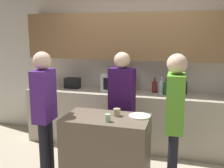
{
  "coord_description": "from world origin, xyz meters",
  "views": [
    {
      "loc": [
        0.8,
        -2.72,
        1.9
      ],
      "look_at": [
        -0.06,
        0.36,
        1.26
      ],
      "focal_mm": 42.0,
      "sensor_mm": 36.0,
      "label": 1
    }
  ],
  "objects_px": {
    "microwave": "(119,82)",
    "person_left": "(175,115)",
    "bottle_5": "(185,87)",
    "plate_on_island": "(140,116)",
    "bottle_3": "(172,90)",
    "cup_1": "(117,112)",
    "cup_0": "(107,118)",
    "bottle_2": "(166,89)",
    "person_center": "(44,106)",
    "toaster": "(72,83)",
    "bottle_1": "(162,87)",
    "bottle_4": "(178,90)",
    "bottle_0": "(155,87)",
    "person_right": "(122,101)"
  },
  "relations": [
    {
      "from": "cup_0",
      "to": "cup_1",
      "type": "bearing_deg",
      "value": 77.24
    },
    {
      "from": "microwave",
      "to": "person_left",
      "type": "distance_m",
      "value": 1.61
    },
    {
      "from": "cup_0",
      "to": "bottle_5",
      "type": "bearing_deg",
      "value": 61.8
    },
    {
      "from": "bottle_5",
      "to": "plate_on_island",
      "type": "distance_m",
      "value": 1.37
    },
    {
      "from": "person_center",
      "to": "person_left",
      "type": "bearing_deg",
      "value": 89.06
    },
    {
      "from": "cup_0",
      "to": "microwave",
      "type": "bearing_deg",
      "value": 99.43
    },
    {
      "from": "microwave",
      "to": "person_left",
      "type": "bearing_deg",
      "value": -53.06
    },
    {
      "from": "plate_on_island",
      "to": "cup_0",
      "type": "xyz_separation_m",
      "value": [
        -0.32,
        -0.27,
        0.04
      ]
    },
    {
      "from": "toaster",
      "to": "cup_0",
      "type": "relative_size",
      "value": 2.99
    },
    {
      "from": "bottle_4",
      "to": "bottle_5",
      "type": "xyz_separation_m",
      "value": [
        0.1,
        0.18,
        0.01
      ]
    },
    {
      "from": "plate_on_island",
      "to": "person_center",
      "type": "xyz_separation_m",
      "value": [
        -1.16,
        -0.18,
        0.08
      ]
    },
    {
      "from": "bottle_3",
      "to": "person_left",
      "type": "distance_m",
      "value": 1.23
    },
    {
      "from": "person_left",
      "to": "bottle_2",
      "type": "bearing_deg",
      "value": 6.58
    },
    {
      "from": "person_right",
      "to": "person_left",
      "type": "bearing_deg",
      "value": 150.38
    },
    {
      "from": "bottle_5",
      "to": "plate_on_island",
      "type": "xyz_separation_m",
      "value": [
        -0.51,
        -1.27,
        -0.11
      ]
    },
    {
      "from": "bottle_5",
      "to": "bottle_3",
      "type": "bearing_deg",
      "value": -144.21
    },
    {
      "from": "microwave",
      "to": "cup_0",
      "type": "height_order",
      "value": "microwave"
    },
    {
      "from": "bottle_2",
      "to": "person_center",
      "type": "relative_size",
      "value": 0.15
    },
    {
      "from": "toaster",
      "to": "person_center",
      "type": "xyz_separation_m",
      "value": [
        0.24,
        -1.37,
        -0.02
      ]
    },
    {
      "from": "plate_on_island",
      "to": "bottle_5",
      "type": "bearing_deg",
      "value": 68.24
    },
    {
      "from": "bottle_3",
      "to": "cup_1",
      "type": "distance_m",
      "value": 1.32
    },
    {
      "from": "toaster",
      "to": "bottle_5",
      "type": "height_order",
      "value": "bottle_5"
    },
    {
      "from": "microwave",
      "to": "cup_1",
      "type": "bearing_deg",
      "value": -76.66
    },
    {
      "from": "bottle_5",
      "to": "cup_0",
      "type": "height_order",
      "value": "bottle_5"
    },
    {
      "from": "bottle_1",
      "to": "person_left",
      "type": "bearing_deg",
      "value": -78.65
    },
    {
      "from": "toaster",
      "to": "bottle_1",
      "type": "height_order",
      "value": "bottle_1"
    },
    {
      "from": "microwave",
      "to": "plate_on_island",
      "type": "height_order",
      "value": "microwave"
    },
    {
      "from": "plate_on_island",
      "to": "person_left",
      "type": "distance_m",
      "value": 0.42
    },
    {
      "from": "bottle_3",
      "to": "person_left",
      "type": "bearing_deg",
      "value": -85.72
    },
    {
      "from": "cup_0",
      "to": "person_center",
      "type": "distance_m",
      "value": 0.85
    },
    {
      "from": "cup_1",
      "to": "bottle_1",
      "type": "bearing_deg",
      "value": 71.78
    },
    {
      "from": "bottle_4",
      "to": "cup_1",
      "type": "bearing_deg",
      "value": -120.65
    },
    {
      "from": "microwave",
      "to": "toaster",
      "type": "bearing_deg",
      "value": 179.89
    },
    {
      "from": "bottle_2",
      "to": "bottle_3",
      "type": "relative_size",
      "value": 1.13
    },
    {
      "from": "plate_on_island",
      "to": "person_right",
      "type": "distance_m",
      "value": 0.54
    },
    {
      "from": "person_left",
      "to": "bottle_0",
      "type": "bearing_deg",
      "value": 13.72
    },
    {
      "from": "microwave",
      "to": "cup_1",
      "type": "relative_size",
      "value": 5.8
    },
    {
      "from": "person_left",
      "to": "person_center",
      "type": "height_order",
      "value": "person_left"
    },
    {
      "from": "plate_on_island",
      "to": "cup_0",
      "type": "bearing_deg",
      "value": -139.67
    },
    {
      "from": "bottle_1",
      "to": "cup_1",
      "type": "relative_size",
      "value": 3.09
    },
    {
      "from": "bottle_4",
      "to": "bottle_3",
      "type": "bearing_deg",
      "value": 154.55
    },
    {
      "from": "microwave",
      "to": "person_center",
      "type": "bearing_deg",
      "value": -113.58
    },
    {
      "from": "toaster",
      "to": "person_center",
      "type": "distance_m",
      "value": 1.39
    },
    {
      "from": "microwave",
      "to": "bottle_4",
      "type": "distance_m",
      "value": 0.97
    },
    {
      "from": "toaster",
      "to": "person_center",
      "type": "relative_size",
      "value": 0.16
    },
    {
      "from": "microwave",
      "to": "bottle_2",
      "type": "bearing_deg",
      "value": -4.14
    },
    {
      "from": "cup_0",
      "to": "person_left",
      "type": "relative_size",
      "value": 0.05
    },
    {
      "from": "plate_on_island",
      "to": "cup_1",
      "type": "height_order",
      "value": "cup_1"
    },
    {
      "from": "bottle_5",
      "to": "person_left",
      "type": "xyz_separation_m",
      "value": [
        -0.1,
        -1.37,
        -0.03
      ]
    },
    {
      "from": "toaster",
      "to": "bottle_0",
      "type": "height_order",
      "value": "bottle_0"
    }
  ]
}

